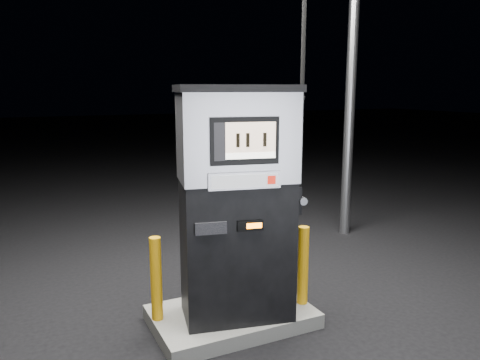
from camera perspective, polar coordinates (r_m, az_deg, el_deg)
name	(u,v)px	position (r m, az deg, el deg)	size (l,w,h in m)	color
ground	(232,323)	(5.05, -1.00, -17.05)	(80.00, 80.00, 0.00)	black
pump_island	(232,316)	(5.01, -1.00, -16.29)	(1.60, 1.00, 0.15)	slate
fuel_dispenser	(237,202)	(4.49, -0.35, -2.66)	(1.31, 0.89, 4.70)	black
bollard_left	(156,279)	(4.70, -10.18, -11.77)	(0.11, 0.11, 0.84)	#F5A70D
bollard_right	(303,265)	(5.00, 7.69, -10.27)	(0.11, 0.11, 0.84)	#F5A70D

